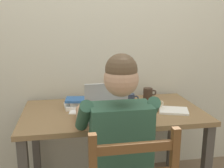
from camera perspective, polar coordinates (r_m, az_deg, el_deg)
The scene contains 13 objects.
back_wall at distance 2.38m, azimuth -1.73°, elevation 10.53°, with size 6.00×0.04×2.60m.
desk at distance 2.08m, azimuth 0.20°, elevation -8.32°, with size 1.37×0.74×0.75m.
seated_person at distance 1.65m, azimuth 1.10°, elevation -12.58°, with size 0.50×0.60×1.26m.
laptop at distance 1.91m, azimuth -0.77°, elevation -5.35°, with size 0.33×0.30×0.23m.
computer_mouse at distance 1.91m, azimuth 8.56°, elevation -6.74°, with size 0.06×0.10×0.03m, color #ADAFB2.
coffee_mug_white at distance 2.05m, azimuth 9.22°, elevation -4.41°, with size 0.11×0.07×0.09m.
coffee_mug_dark at distance 2.34m, azimuth 7.82°, elevation -2.05°, with size 0.12×0.08×0.10m.
coffee_mug_spare at distance 2.15m, azimuth 4.03°, elevation -3.35°, with size 0.11×0.07×0.10m.
book_stack_main at distance 2.11m, azimuth -7.51°, elevation -4.14°, with size 0.21×0.17×0.08m.
paper_pile_near_laptop at distance 2.06m, azimuth 13.18°, elevation -5.61°, with size 0.21×0.17×0.02m, color white.
paper_pile_back_corner at distance 2.05m, azimuth -5.36°, elevation -5.59°, with size 0.26×0.19×0.01m, color white.
paper_pile_side at distance 1.94m, azimuth 0.80°, elevation -6.57°, with size 0.24×0.17×0.01m, color silver.
landscape_photo_print at distance 2.20m, azimuth -0.21°, elevation -4.23°, with size 0.13×0.09×0.00m, color #7A4293.
Camera 1 is at (-0.34, -1.90, 1.42)m, focal length 42.23 mm.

